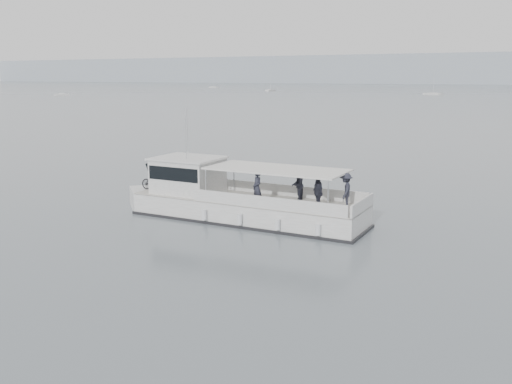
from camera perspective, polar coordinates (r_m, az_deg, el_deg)
The scene contains 3 objects.
ground at distance 30.70m, azimuth 7.95°, elevation -2.95°, with size 1400.00×1400.00×0.00m, color slate.
tour_boat at distance 31.07m, azimuth -2.88°, elevation -0.78°, with size 14.55×3.91×6.08m.
moored_fleet at distance 197.62m, azimuth 16.81°, elevation 8.95°, with size 380.41×267.78×9.71m.
Camera 1 is at (10.48, -27.83, 7.62)m, focal length 40.00 mm.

